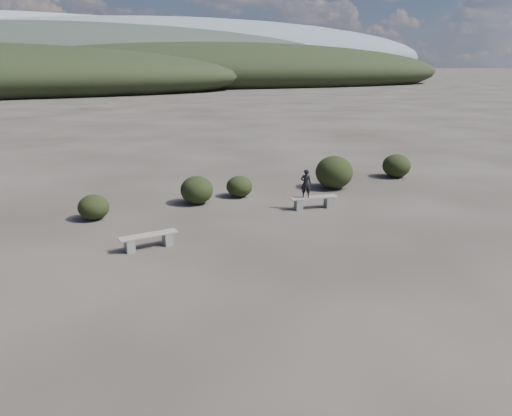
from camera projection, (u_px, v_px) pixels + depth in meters
name	position (u px, v px, depth m)	size (l,w,h in m)	color
ground	(332.00, 293.00, 11.15)	(1200.00, 1200.00, 0.00)	#2E2823
bench_left	(149.00, 240.00, 13.83)	(1.68, 0.59, 0.41)	slate
bench_right	(314.00, 201.00, 17.68)	(1.74, 0.54, 0.43)	slate
seated_person	(306.00, 183.00, 17.41)	(0.37, 0.24, 1.01)	black
shrub_a	(94.00, 207.00, 16.40)	(1.01, 1.01, 0.83)	black
shrub_b	(197.00, 190.00, 18.24)	(1.20, 1.20, 1.03)	black
shrub_c	(239.00, 186.00, 19.22)	(1.01, 1.01, 0.81)	black
shrub_d	(334.00, 172.00, 20.47)	(1.54, 1.54, 1.34)	black
shrub_e	(396.00, 166.00, 22.54)	(1.26, 1.26, 1.05)	black
mountain_ridges	(44.00, 55.00, 308.09)	(500.00, 400.00, 56.00)	black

